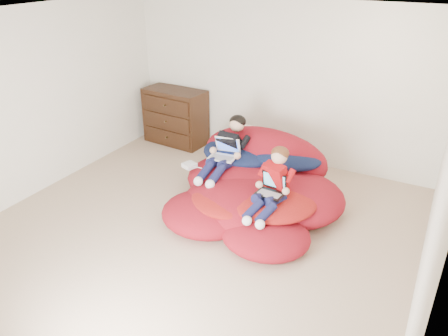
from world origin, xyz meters
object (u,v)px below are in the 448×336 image
(younger_boy, at_px, (273,182))
(laptop_black, at_px, (272,188))
(dresser, at_px, (175,117))
(older_boy, at_px, (228,147))
(laptop_white, at_px, (225,152))
(beanbag_pile, at_px, (255,185))

(younger_boy, relative_size, laptop_black, 2.63)
(dresser, height_order, older_boy, older_boy)
(dresser, distance_m, younger_boy, 3.07)
(laptop_white, relative_size, laptop_black, 1.12)
(older_boy, relative_size, laptop_black, 3.36)
(older_boy, bearing_deg, beanbag_pile, -15.88)
(younger_boy, distance_m, laptop_black, 0.08)
(beanbag_pile, xyz_separation_m, laptop_black, (0.41, -0.46, 0.29))
(younger_boy, bearing_deg, dresser, 145.86)
(dresser, relative_size, beanbag_pile, 0.47)
(dresser, distance_m, laptop_black, 3.08)
(beanbag_pile, relative_size, younger_boy, 2.67)
(older_boy, height_order, laptop_black, older_boy)
(younger_boy, distance_m, laptop_white, 1.04)
(laptop_black, bearing_deg, dresser, 145.60)
(laptop_white, bearing_deg, laptop_black, -29.67)
(dresser, height_order, laptop_black, dresser)
(beanbag_pile, xyz_separation_m, younger_boy, (0.41, -0.44, 0.36))
(beanbag_pile, relative_size, laptop_white, 6.26)
(beanbag_pile, relative_size, laptop_black, 7.02)
(younger_boy, relative_size, laptop_white, 2.35)
(dresser, xyz_separation_m, laptop_black, (2.54, -1.74, 0.08))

